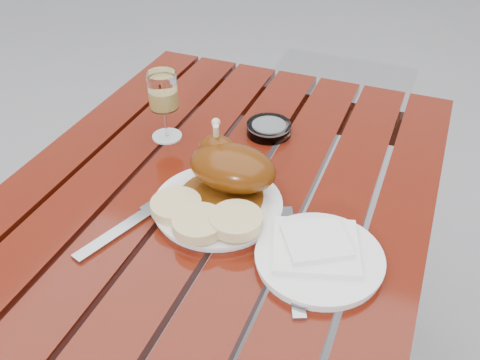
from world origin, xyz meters
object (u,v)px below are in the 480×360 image
at_px(ashtray, 269,129).
at_px(dinner_plate, 218,205).
at_px(table, 210,333).
at_px(side_plate, 319,259).
at_px(wine_glass, 164,106).

bearing_deg(ashtray, dinner_plate, -90.16).
bearing_deg(dinner_plate, table, -166.73).
distance_m(side_plate, ashtray, 0.40).
xyz_separation_m(table, ashtray, (0.03, 0.29, 0.39)).
relative_size(table, dinner_plate, 5.02).
relative_size(dinner_plate, ashtray, 2.40).
bearing_deg(side_plate, wine_glass, 149.11).
xyz_separation_m(table, wine_glass, (-0.18, 0.19, 0.45)).
xyz_separation_m(dinner_plate, side_plate, (0.21, -0.06, 0.00)).
relative_size(wine_glass, ashtray, 1.55).
height_order(table, dinner_plate, dinner_plate).
distance_m(table, wine_glass, 0.52).
relative_size(table, wine_glass, 7.78).
bearing_deg(side_plate, dinner_plate, 163.14).
bearing_deg(table, ashtray, 84.58).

